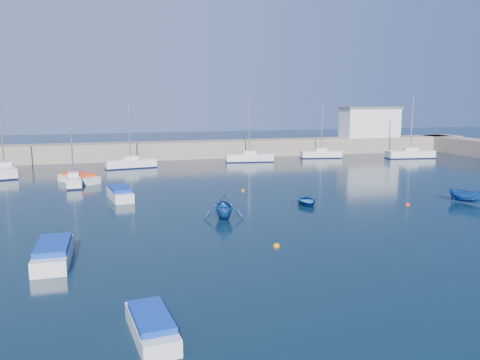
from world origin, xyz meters
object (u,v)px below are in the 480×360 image
object	(u,v)px
sailboat_8	(410,154)
motorboat_3	(151,325)
sailboat_4	(5,170)
sailboat_5	(131,163)
motorboat_0	(54,253)
dinghy_center	(306,201)
motorboat_1	(120,193)
dinghy_left	(224,206)
sailboat_3	(74,180)
sailboat_6	(249,157)
sailboat_7	(321,154)
dinghy_right	(468,196)
motorboat_2	(79,178)
harbor_office	(370,123)

from	to	relation	value
sailboat_8	motorboat_3	size ratio (longest dim) A/B	2.44
sailboat_4	sailboat_5	xyz separation A→B (m)	(14.89, 2.47, -0.02)
motorboat_0	sailboat_5	bearing A→B (deg)	81.38
motorboat_0	dinghy_center	xyz separation A→B (m)	(19.51, 9.58, -0.21)
motorboat_1	dinghy_left	bearing A→B (deg)	-60.28
sailboat_8	motorboat_0	world-z (taller)	sailboat_8
sailboat_3	sailboat_6	distance (m)	27.55
sailboat_6	sailboat_3	bearing A→B (deg)	127.90
sailboat_7	motorboat_1	bearing A→B (deg)	137.18
sailboat_8	motorboat_3	xyz separation A→B (m)	(-44.79, -45.95, -0.24)
sailboat_5	dinghy_right	distance (m)	40.91
motorboat_2	harbor_office	bearing A→B (deg)	-16.03
sailboat_3	motorboat_1	distance (m)	9.59
sailboat_5	dinghy_right	size ratio (longest dim) A/B	2.75
sailboat_7	dinghy_center	size ratio (longest dim) A/B	2.73
sailboat_8	dinghy_left	xyz separation A→B (m)	(-37.65, -29.00, 0.26)
motorboat_3	dinghy_left	xyz separation A→B (m)	(7.14, 16.95, 0.50)
sailboat_7	motorboat_1	size ratio (longest dim) A/B	1.72
sailboat_8	dinghy_center	distance (m)	39.73
motorboat_2	dinghy_left	world-z (taller)	dinghy_left
sailboat_8	dinghy_left	world-z (taller)	sailboat_8
sailboat_6	sailboat_8	xyz separation A→B (m)	(25.66, -2.76, 0.02)
sailboat_6	motorboat_0	distance (m)	45.35
sailboat_5	motorboat_1	distance (m)	20.60
sailboat_3	dinghy_center	size ratio (longest dim) A/B	2.31
sailboat_7	motorboat_2	size ratio (longest dim) A/B	1.59
motorboat_2	dinghy_right	xyz separation A→B (m)	(33.22, -20.73, 0.11)
motorboat_2	dinghy_right	world-z (taller)	dinghy_right
sailboat_5	dinghy_left	distance (m)	30.28
motorboat_0	dinghy_right	size ratio (longest dim) A/B	1.59
dinghy_right	dinghy_left	bearing A→B (deg)	146.25
sailboat_4	dinghy_right	bearing A→B (deg)	-47.84
dinghy_center	dinghy_left	size ratio (longest dim) A/B	0.87
sailboat_8	dinghy_right	bearing A→B (deg)	159.49
sailboat_5	motorboat_1	xyz separation A→B (m)	(-2.15, -20.48, -0.12)
motorboat_1	motorboat_3	world-z (taller)	motorboat_1
sailboat_4	sailboat_6	bearing A→B (deg)	-6.12
dinghy_center	dinghy_left	xyz separation A→B (m)	(-8.01, -2.54, 0.61)
harbor_office	dinghy_left	world-z (taller)	harbor_office
sailboat_6	sailboat_8	world-z (taller)	sailboat_8
sailboat_8	sailboat_7	bearing A→B (deg)	80.10
harbor_office	sailboat_5	world-z (taller)	sailboat_5
harbor_office	motorboat_3	world-z (taller)	harbor_office
sailboat_3	sailboat_8	world-z (taller)	sailboat_8
sailboat_3	sailboat_4	bearing A→B (deg)	127.51
harbor_office	sailboat_3	xyz separation A→B (m)	(-48.20, -21.21, -4.52)
sailboat_4	sailboat_7	distance (m)	44.81
motorboat_2	motorboat_3	size ratio (longest dim) A/B	1.30
dinghy_center	dinghy_right	distance (m)	14.25
sailboat_6	motorboat_0	world-z (taller)	sailboat_6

